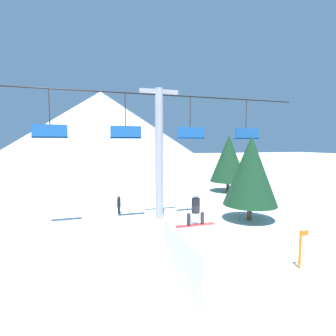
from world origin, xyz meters
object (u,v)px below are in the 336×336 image
pine_tree_near (251,170)px  distant_skier (119,204)px  snow_ramp (209,259)px  snowboarder (196,210)px  trail_marker (300,248)px

pine_tree_near → distant_skier: (-7.63, 3.85, -2.44)m
snow_ramp → snowboarder: snowboarder is taller
snowboarder → trail_marker: 4.31m
snow_ramp → trail_marker: bearing=-0.4°
snowboarder → trail_marker: size_ratio=1.04×
snow_ramp → snowboarder: (-0.09, 0.99, 1.46)m
trail_marker → snow_ramp: bearing=179.6°
snowboarder → distant_skier: size_ratio=1.26×
snowboarder → distant_skier: snowboarder is taller
distant_skier → pine_tree_near: bearing=-26.8°
pine_tree_near → trail_marker: (-1.95, -6.10, -2.32)m
trail_marker → distant_skier: (-5.68, 9.94, -0.13)m
pine_tree_near → distant_skier: size_ratio=4.29×
snowboarder → distant_skier: 9.25m
snow_ramp → distant_skier: snow_ramp is taller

